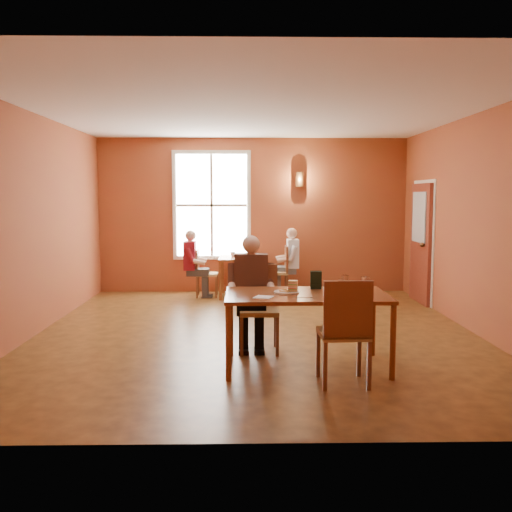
{
  "coord_description": "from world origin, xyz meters",
  "views": [
    {
      "loc": [
        -0.15,
        -7.67,
        1.88
      ],
      "look_at": [
        0.0,
        0.2,
        1.05
      ],
      "focal_mm": 40.0,
      "sensor_mm": 36.0,
      "label": 1
    }
  ],
  "objects_px": {
    "diner_main": "(259,297)",
    "chair_diner_maroon": "(207,273)",
    "second_table": "(242,277)",
    "diner_maroon": "(205,264)",
    "main_table": "(306,331)",
    "chair_diner_white": "(276,271)",
    "chair_empty": "(343,331)",
    "chair_diner_main": "(259,309)",
    "diner_white": "(278,264)"
  },
  "relations": [
    {
      "from": "diner_main",
      "to": "chair_diner_maroon",
      "type": "height_order",
      "value": "diner_main"
    },
    {
      "from": "second_table",
      "to": "diner_maroon",
      "type": "height_order",
      "value": "diner_maroon"
    },
    {
      "from": "main_table",
      "to": "chair_diner_white",
      "type": "bearing_deg",
      "value": 91.07
    },
    {
      "from": "chair_empty",
      "to": "main_table",
      "type": "bearing_deg",
      "value": 118.19
    },
    {
      "from": "chair_diner_white",
      "to": "diner_maroon",
      "type": "xyz_separation_m",
      "value": [
        -1.33,
        0.0,
        0.13
      ]
    },
    {
      "from": "chair_diner_main",
      "to": "chair_diner_white",
      "type": "distance_m",
      "value": 3.86
    },
    {
      "from": "chair_diner_main",
      "to": "diner_white",
      "type": "distance_m",
      "value": 3.87
    },
    {
      "from": "second_table",
      "to": "diner_white",
      "type": "height_order",
      "value": "diner_white"
    },
    {
      "from": "diner_white",
      "to": "diner_main",
      "type": "bearing_deg",
      "value": 173.43
    },
    {
      "from": "main_table",
      "to": "chair_empty",
      "type": "height_order",
      "value": "chair_empty"
    },
    {
      "from": "chair_diner_white",
      "to": "main_table",
      "type": "bearing_deg",
      "value": -178.93
    },
    {
      "from": "chair_empty",
      "to": "diner_white",
      "type": "distance_m",
      "value": 5.05
    },
    {
      "from": "chair_diner_main",
      "to": "diner_maroon",
      "type": "bearing_deg",
      "value": -76.61
    },
    {
      "from": "main_table",
      "to": "diner_main",
      "type": "xyz_separation_m",
      "value": [
        -0.5,
        0.62,
        0.26
      ]
    },
    {
      "from": "chair_diner_white",
      "to": "diner_white",
      "type": "bearing_deg",
      "value": -90.0
    },
    {
      "from": "chair_diner_main",
      "to": "diner_white",
      "type": "bearing_deg",
      "value": -96.62
    },
    {
      "from": "main_table",
      "to": "chair_diner_maroon",
      "type": "bearing_deg",
      "value": 107.13
    },
    {
      "from": "diner_white",
      "to": "diner_maroon",
      "type": "xyz_separation_m",
      "value": [
        -1.36,
        0.0,
        -0.01
      ]
    },
    {
      "from": "chair_empty",
      "to": "diner_maroon",
      "type": "relative_size",
      "value": 0.89
    },
    {
      "from": "diner_maroon",
      "to": "main_table",
      "type": "bearing_deg",
      "value": 17.48
    },
    {
      "from": "main_table",
      "to": "chair_diner_maroon",
      "type": "xyz_separation_m",
      "value": [
        -1.38,
        4.49,
        0.03
      ]
    },
    {
      "from": "main_table",
      "to": "chair_empty",
      "type": "distance_m",
      "value": 0.64
    },
    {
      "from": "diner_main",
      "to": "main_table",
      "type": "bearing_deg",
      "value": 128.88
    },
    {
      "from": "diner_white",
      "to": "chair_diner_maroon",
      "type": "bearing_deg",
      "value": 90.0
    },
    {
      "from": "chair_diner_maroon",
      "to": "chair_empty",
      "type": "bearing_deg",
      "value": 18.61
    },
    {
      "from": "main_table",
      "to": "second_table",
      "type": "xyz_separation_m",
      "value": [
        -0.73,
        4.49,
        -0.04
      ]
    },
    {
      "from": "chair_empty",
      "to": "second_table",
      "type": "relative_size",
      "value": 1.28
    },
    {
      "from": "main_table",
      "to": "diner_main",
      "type": "relative_size",
      "value": 1.3
    },
    {
      "from": "second_table",
      "to": "diner_maroon",
      "type": "xyz_separation_m",
      "value": [
        -0.68,
        0.0,
        0.23
      ]
    },
    {
      "from": "chair_diner_main",
      "to": "diner_maroon",
      "type": "distance_m",
      "value": 3.95
    },
    {
      "from": "chair_diner_maroon",
      "to": "diner_maroon",
      "type": "relative_size",
      "value": 0.73
    },
    {
      "from": "chair_empty",
      "to": "second_table",
      "type": "distance_m",
      "value": 5.15
    },
    {
      "from": "main_table",
      "to": "chair_diner_maroon",
      "type": "distance_m",
      "value": 4.7
    },
    {
      "from": "chair_empty",
      "to": "chair_diner_white",
      "type": "height_order",
      "value": "chair_empty"
    },
    {
      "from": "chair_diner_maroon",
      "to": "diner_maroon",
      "type": "distance_m",
      "value": 0.17
    },
    {
      "from": "chair_diner_white",
      "to": "diner_maroon",
      "type": "relative_size",
      "value": 0.78
    },
    {
      "from": "chair_empty",
      "to": "diner_maroon",
      "type": "xyz_separation_m",
      "value": [
        -1.73,
        5.04,
        0.07
      ]
    },
    {
      "from": "second_table",
      "to": "diner_main",
      "type": "bearing_deg",
      "value": -86.54
    },
    {
      "from": "main_table",
      "to": "chair_diner_main",
      "type": "xyz_separation_m",
      "value": [
        -0.5,
        0.65,
        0.11
      ]
    },
    {
      "from": "diner_white",
      "to": "chair_diner_main",
      "type": "bearing_deg",
      "value": 173.38
    },
    {
      "from": "diner_main",
      "to": "chair_diner_maroon",
      "type": "xyz_separation_m",
      "value": [
        -0.88,
        3.87,
        -0.23
      ]
    },
    {
      "from": "diner_main",
      "to": "chair_empty",
      "type": "height_order",
      "value": "diner_main"
    },
    {
      "from": "chair_diner_main",
      "to": "chair_diner_maroon",
      "type": "relative_size",
      "value": 1.18
    },
    {
      "from": "chair_empty",
      "to": "diner_maroon",
      "type": "bearing_deg",
      "value": 107.3
    },
    {
      "from": "chair_diner_maroon",
      "to": "chair_diner_white",
      "type": "bearing_deg",
      "value": 90.0
    },
    {
      "from": "chair_diner_maroon",
      "to": "main_table",
      "type": "bearing_deg",
      "value": 17.13
    },
    {
      "from": "chair_empty",
      "to": "chair_diner_maroon",
      "type": "bearing_deg",
      "value": 106.99
    },
    {
      "from": "main_table",
      "to": "diner_white",
      "type": "bearing_deg",
      "value": 90.69
    },
    {
      "from": "main_table",
      "to": "chair_diner_white",
      "type": "distance_m",
      "value": 4.49
    },
    {
      "from": "diner_white",
      "to": "chair_diner_maroon",
      "type": "relative_size",
      "value": 1.41
    }
  ]
}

